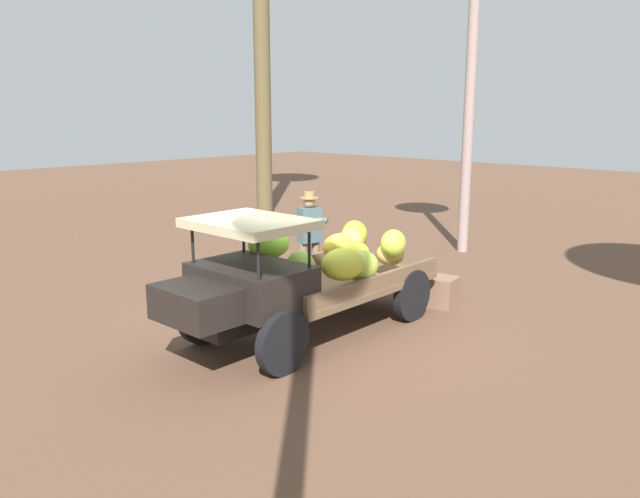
{
  "coord_description": "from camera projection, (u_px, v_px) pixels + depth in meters",
  "views": [
    {
      "loc": [
        6.15,
        6.33,
        3.22
      ],
      "look_at": [
        -0.38,
        0.15,
        1.23
      ],
      "focal_mm": 35.2,
      "sensor_mm": 36.0,
      "label": 1
    }
  ],
  "objects": [
    {
      "name": "ground_plane",
      "position": [
        295.0,
        332.0,
        9.3
      ],
      "size": [
        60.0,
        60.0,
        0.0
      ],
      "primitive_type": "plane",
      "color": "brown"
    },
    {
      "name": "wooden_crate",
      "position": [
        439.0,
        291.0,
        10.55
      ],
      "size": [
        0.58,
        0.66,
        0.49
      ],
      "primitive_type": "cube",
      "rotation": [
        0.0,
        0.0,
        1.75
      ],
      "color": "#84614A",
      "rests_on": "ground"
    },
    {
      "name": "truck",
      "position": [
        300.0,
        276.0,
        8.93
      ],
      "size": [
        4.51,
        1.88,
        1.85
      ],
      "rotation": [
        0.0,
        0.0,
        0.02
      ],
      "color": "black",
      "rests_on": "ground"
    },
    {
      "name": "farmer",
      "position": [
        310.0,
        234.0,
        11.37
      ],
      "size": [
        0.53,
        0.49,
        1.8
      ],
      "rotation": [
        0.0,
        0.0,
        1.32
      ],
      "color": "#836A4E",
      "rests_on": "ground"
    }
  ]
}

